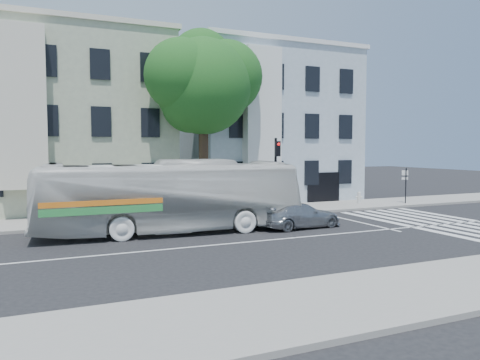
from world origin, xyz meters
TOP-DOWN VIEW (x-y plane):
  - ground at (0.00, 0.00)m, footprint 120.00×120.00m
  - sidewalk_far at (0.00, 8.00)m, footprint 80.00×4.00m
  - sidewalk_near at (0.00, -8.00)m, footprint 80.00×4.00m
  - building_left at (-7.00, 15.00)m, footprint 12.00×10.00m
  - building_right at (7.00, 15.00)m, footprint 12.00×10.00m
  - street_tree at (0.06, 8.74)m, footprint 7.30×5.90m
  - bus at (-3.42, 3.42)m, footprint 3.66×12.32m
  - sedan at (2.73, 2.14)m, footprint 2.04×4.40m
  - hedge at (-2.11, 6.30)m, footprint 8.54×1.43m
  - traffic_signal at (4.26, 7.39)m, footprint 0.47×0.54m
  - fire_hydrant at (11.11, 8.21)m, footprint 0.45×0.31m
  - far_sign_pole at (14.00, 6.94)m, footprint 0.42×0.23m

SIDE VIEW (x-z plane):
  - ground at x=0.00m, z-range 0.00..0.00m
  - sidewalk_far at x=0.00m, z-range 0.00..0.15m
  - sidewalk_near at x=0.00m, z-range 0.00..0.15m
  - hedge at x=-2.11m, z-range 0.15..0.85m
  - fire_hydrant at x=11.11m, z-range 0.16..0.95m
  - sedan at x=2.73m, z-range 0.00..1.24m
  - far_sign_pole at x=14.00m, z-range 0.48..2.89m
  - bus at x=-3.42m, z-range 0.00..3.38m
  - traffic_signal at x=4.26m, z-range 0.66..5.18m
  - building_left at x=-7.00m, z-range 0.00..11.00m
  - building_right at x=7.00m, z-range 0.00..11.00m
  - street_tree at x=0.06m, z-range 2.28..13.38m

